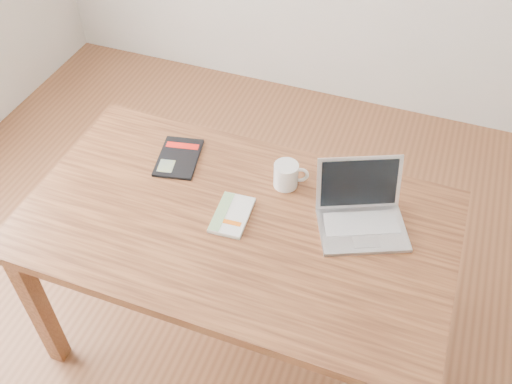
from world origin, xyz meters
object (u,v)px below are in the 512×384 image
(white_guidebook, at_px, (232,215))
(laptop, at_px, (361,212))
(desk, at_px, (237,237))
(black_guidebook, at_px, (179,158))
(coffee_mug, at_px, (287,175))

(white_guidebook, height_order, laptop, laptop)
(desk, distance_m, black_guidebook, 0.40)
(desk, distance_m, laptop, 0.45)
(laptop, distance_m, coffee_mug, 0.31)
(desk, bearing_deg, white_guidebook, 153.69)
(white_guidebook, distance_m, black_guidebook, 0.37)
(black_guidebook, distance_m, laptop, 0.73)
(black_guidebook, height_order, laptop, laptop)
(white_guidebook, height_order, coffee_mug, coffee_mug)
(laptop, bearing_deg, white_guidebook, 173.75)
(desk, height_order, white_guidebook, white_guidebook)
(desk, distance_m, coffee_mug, 0.29)
(white_guidebook, bearing_deg, laptop, 13.71)
(desk, xyz_separation_m, laptop, (0.40, 0.14, 0.13))
(desk, bearing_deg, coffee_mug, 64.83)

